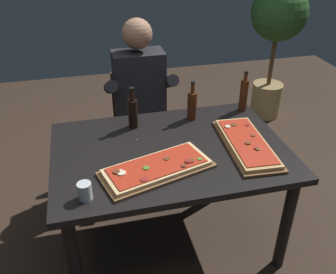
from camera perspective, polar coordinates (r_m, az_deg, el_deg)
The scene contains 11 objects.
ground_plane at distance 2.69m, azimuth 0.26°, elevation -15.08°, with size 6.40×6.40×0.00m, color #38281E.
dining_table at distance 2.27m, azimuth 0.30°, elevation -3.78°, with size 1.40×0.96×0.74m.
pizza_rectangular_front at distance 2.01m, azimuth -1.73°, elevation -4.83°, with size 0.66×0.43×0.05m.
pizza_rectangular_left at distance 2.27m, azimuth 12.08°, elevation -0.97°, with size 0.29×0.63×0.05m.
wine_bottle_dark at distance 2.39m, azimuth -5.46°, elevation 3.88°, with size 0.06×0.06×0.28m.
oil_bottle_amber at distance 2.49m, azimuth 3.75°, elevation 4.99°, with size 0.07×0.07×0.27m.
vinegar_bottle_green at distance 2.65m, azimuth 11.65°, elevation 6.48°, with size 0.06×0.06×0.29m.
tumbler_near_camera at distance 1.86m, azimuth -12.76°, elevation -8.18°, with size 0.07×0.07×0.09m.
diner_chair at distance 3.06m, azimuth -4.46°, elevation 2.67°, with size 0.44×0.44×0.87m.
seated_diner at distance 2.83m, azimuth -4.25°, elevation 6.08°, with size 0.53×0.41×1.33m.
potted_plant_corner at distance 3.98m, azimuth 16.48°, elevation 15.50°, with size 0.55×0.55×1.40m.
Camera 1 is at (-0.45, -1.80, 1.95)m, focal length 39.33 mm.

